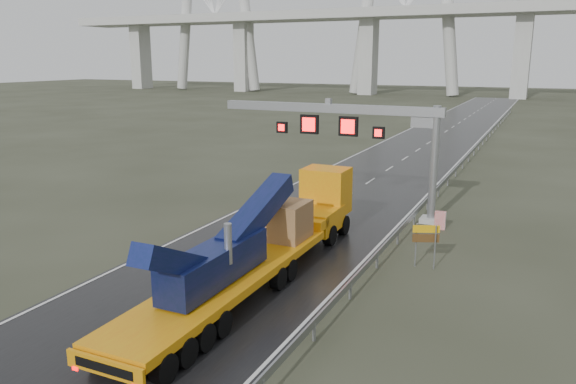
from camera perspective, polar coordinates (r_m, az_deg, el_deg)
The scene contains 7 objects.
ground at distance 22.96m, azimuth -12.92°, elevation -12.52°, with size 400.00×400.00×0.00m, color #313424.
road at distance 58.43m, azimuth 11.80°, elevation 3.35°, with size 11.00×200.00×0.02m, color black.
guardrail at distance 47.51m, azimuth 16.16°, elevation 1.68°, with size 0.20×140.00×1.40m, color gray, non-canonical shape.
sign_gantry at distance 36.05m, azimuth 7.24°, elevation 6.45°, with size 14.90×1.20×7.42m.
heavy_haul_truck at distance 26.71m, azimuth -1.55°, elevation -4.35°, with size 2.95×19.40×4.55m.
exit_sign_pair at distance 27.83m, azimuth 13.83°, elevation -4.51°, with size 1.20×0.54×2.19m.
striped_barrier at distance 34.61m, azimuth 15.20°, elevation -2.79°, with size 0.63×0.34×1.07m, color red.
Camera 1 is at (13.05, -16.09, 9.90)m, focal length 35.00 mm.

